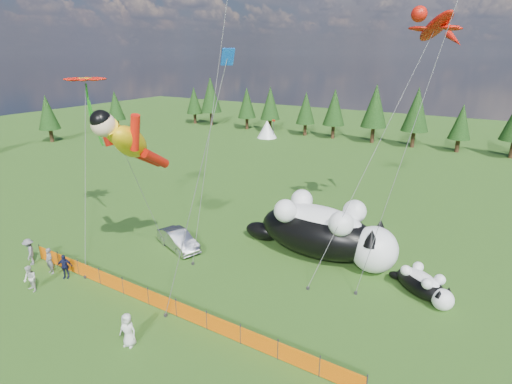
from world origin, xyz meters
The scene contains 16 objects.
ground centered at (0.00, 0.00, 0.00)m, with size 160.00×160.00×0.00m, color #0E3609.
safety_fence centered at (0.00, -3.00, 0.50)m, with size 22.06×0.06×1.10m.
tree_line centered at (0.00, 45.00, 4.00)m, with size 90.00×4.00×8.00m, color black, non-canonical shape.
festival_tents centered at (11.00, 40.00, 1.40)m, with size 50.00×3.20×2.80m, color white, non-canonical shape.
cat_large centered at (5.06, 7.10, 1.90)m, with size 11.07×4.14×4.00m.
cat_small centered at (11.67, 5.61, 0.75)m, with size 3.90×3.10×1.59m.
car centered at (-4.13, 2.96, 0.66)m, with size 1.39×3.98×1.31m, color #AFB0B4.
spectator_a centered at (-8.71, -3.73, 0.85)m, with size 0.62×0.41×1.70m, color slate.
spectator_b centered at (-7.78, -5.54, 0.81)m, with size 0.78×0.46×1.61m, color silver.
spectator_c centered at (-7.42, -3.60, 0.78)m, with size 0.91×0.47×1.56m, color #131735.
spectator_d centered at (-10.84, -3.74, 0.90)m, with size 1.17×0.60×1.80m, color slate.
spectator_e centered at (0.56, -5.81, 0.86)m, with size 0.84×0.55×1.72m, color silver.
superhero_kite centered at (-4.31, -0.26, 8.20)m, with size 6.79×6.93×10.82m.
gecko_kite centered at (9.32, 13.26, 14.64)m, with size 6.44×13.93×18.16m.
flower_kite centered at (-10.33, 1.77, 11.26)m, with size 5.46×6.30×12.89m.
diamond_kite_c centered at (4.04, -2.53, 12.20)m, with size 4.17×1.34×13.75m.
Camera 1 is at (13.65, -15.93, 13.07)m, focal length 28.00 mm.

